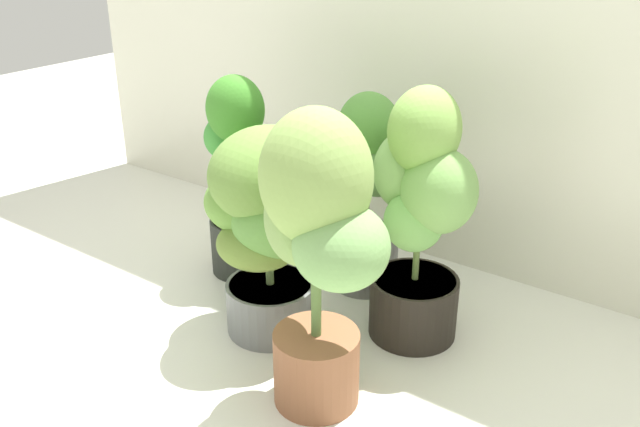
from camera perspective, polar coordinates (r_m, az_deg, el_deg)
The scene contains 6 objects.
ground_plane at distance 2.12m, azimuth -5.39°, elevation -11.14°, with size 8.00×8.00×0.00m, color silver.
potted_plant_front_right at distance 1.66m, azimuth -0.16°, elevation -2.07°, with size 0.46×0.36×0.81m.
potted_plant_back_left at distance 2.38m, azimuth -6.84°, elevation 3.29°, with size 0.36×0.27×0.72m.
potted_plant_back_right at distance 1.99m, azimuth 8.33°, elevation 0.14°, with size 0.39×0.31×0.78m.
potted_plant_back_center at distance 2.28m, azimuth 3.83°, elevation 2.38°, with size 0.34×0.27×0.69m.
potted_plant_center at distance 2.01m, azimuth -4.50°, elevation -0.20°, with size 0.49×0.42×0.66m.
Camera 1 is at (1.16, -1.28, 1.22)m, focal length 38.42 mm.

